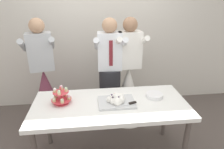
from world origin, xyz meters
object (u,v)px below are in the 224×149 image
main_cake_tray (117,100)px  person_groom (110,80)px  plate_stack (154,95)px  person_bride (128,87)px  person_guest (46,90)px  dessert_table (110,109)px  cupcake_stand (61,97)px

main_cake_tray → person_groom: size_ratio=0.26×
plate_stack → person_groom: person_groom is taller
person_bride → plate_stack: bearing=-74.4°
main_cake_tray → person_guest: person_guest is taller
dessert_table → person_guest: person_guest is taller
main_cake_tray → person_guest: bearing=140.1°
main_cake_tray → person_groom: (-0.00, 0.74, -0.07)m
dessert_table → person_guest: bearing=138.0°
person_groom → person_guest: bearing=175.1°
main_cake_tray → person_bride: 0.86m
cupcake_stand → person_guest: 0.86m
main_cake_tray → person_bride: size_ratio=0.26×
person_guest → main_cake_tray: bearing=-39.9°
plate_stack → person_guest: 1.65m
main_cake_tray → plate_stack: main_cake_tray is taller
plate_stack → person_groom: (-0.48, 0.64, -0.05)m
dessert_table → main_cake_tray: size_ratio=4.18×
plate_stack → person_groom: 0.81m
person_groom → person_guest: (-0.98, 0.08, -0.16)m
dessert_table → person_groom: bearing=84.5°
cupcake_stand → person_groom: 0.92m
person_bride → person_guest: bearing=178.0°
dessert_table → person_bride: person_bride is taller
main_cake_tray → person_groom: 0.74m
person_guest → cupcake_stand: bearing=-65.0°
cupcake_stand → person_groom: bearing=46.1°
cupcake_stand → person_groom: (0.63, 0.66, -0.11)m
main_cake_tray → person_bride: person_bride is taller
person_guest → person_groom: bearing=-4.9°
main_cake_tray → person_guest: 1.30m
cupcake_stand → plate_stack: cupcake_stand is taller
cupcake_stand → plate_stack: 1.12m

